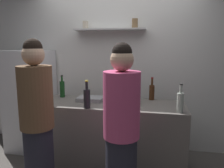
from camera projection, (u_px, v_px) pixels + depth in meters
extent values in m
cube|color=white|center=(118.00, 66.00, 3.51)|extent=(4.80, 0.10, 2.60)
cube|color=silver|center=(110.00, 29.00, 3.28)|extent=(1.07, 0.22, 0.02)
cylinder|color=beige|center=(86.00, 25.00, 3.34)|extent=(0.09, 0.09, 0.12)
cylinder|color=olive|center=(135.00, 23.00, 3.19)|extent=(0.09, 0.09, 0.14)
cube|color=white|center=(31.00, 100.00, 3.47)|extent=(0.61, 0.64, 1.55)
cylinder|color=#99999E|center=(28.00, 101.00, 3.10)|extent=(0.02, 0.02, 0.45)
cube|color=#66605B|center=(112.00, 135.00, 2.93)|extent=(1.86, 0.68, 0.89)
cube|color=gray|center=(90.00, 99.00, 2.97)|extent=(0.34, 0.24, 0.05)
cylinder|color=#B2B2B7|center=(135.00, 98.00, 2.85)|extent=(0.11, 0.11, 0.12)
cylinder|color=silver|center=(137.00, 93.00, 2.86)|extent=(0.01, 0.01, 0.18)
cylinder|color=silver|center=(135.00, 93.00, 2.84)|extent=(0.02, 0.02, 0.18)
cylinder|color=silver|center=(135.00, 93.00, 2.85)|extent=(0.05, 0.02, 0.17)
cylinder|color=silver|center=(136.00, 93.00, 2.84)|extent=(0.02, 0.02, 0.18)
cylinder|color=silver|center=(136.00, 93.00, 2.84)|extent=(0.02, 0.02, 0.18)
cylinder|color=silver|center=(135.00, 94.00, 2.86)|extent=(0.02, 0.01, 0.16)
cylinder|color=#472814|center=(152.00, 93.00, 3.01)|extent=(0.07, 0.07, 0.20)
cylinder|color=#472814|center=(152.00, 82.00, 2.99)|extent=(0.03, 0.03, 0.09)
cylinder|color=maroon|center=(152.00, 78.00, 2.98)|extent=(0.03, 0.03, 0.02)
cylinder|color=#19471E|center=(62.00, 89.00, 3.17)|extent=(0.07, 0.07, 0.23)
cylinder|color=#19471E|center=(62.00, 79.00, 3.14)|extent=(0.03, 0.03, 0.07)
cylinder|color=black|center=(62.00, 76.00, 3.14)|extent=(0.03, 0.03, 0.02)
cylinder|color=black|center=(87.00, 99.00, 2.60)|extent=(0.08, 0.08, 0.23)
cylinder|color=black|center=(87.00, 86.00, 2.57)|extent=(0.03, 0.03, 0.09)
cylinder|color=gold|center=(87.00, 81.00, 2.56)|extent=(0.04, 0.04, 0.02)
cylinder|color=#B2BFB2|center=(180.00, 103.00, 2.44)|extent=(0.07, 0.07, 0.22)
cylinder|color=#B2BFB2|center=(181.00, 89.00, 2.41)|extent=(0.03, 0.03, 0.09)
cylinder|color=#333333|center=(181.00, 84.00, 2.40)|extent=(0.03, 0.03, 0.02)
cylinder|color=silver|center=(45.00, 96.00, 2.83)|extent=(0.08, 0.08, 0.18)
cylinder|color=silver|center=(44.00, 88.00, 2.81)|extent=(0.04, 0.04, 0.03)
cylinder|color=yellow|center=(44.00, 86.00, 2.81)|extent=(0.05, 0.05, 0.02)
cylinder|color=#262633|center=(40.00, 163.00, 2.32)|extent=(0.30, 0.30, 0.80)
cylinder|color=brown|center=(36.00, 97.00, 2.20)|extent=(0.34, 0.34, 0.63)
sphere|color=#D8AD8C|center=(33.00, 55.00, 2.12)|extent=(0.22, 0.22, 0.22)
sphere|color=black|center=(33.00, 48.00, 2.11)|extent=(0.18, 0.18, 0.18)
cylinder|color=#D14C7F|center=(122.00, 105.00, 2.01)|extent=(0.34, 0.34, 0.62)
sphere|color=#D8AD8C|center=(122.00, 60.00, 1.94)|extent=(0.21, 0.21, 0.21)
sphere|color=black|center=(122.00, 52.00, 1.93)|extent=(0.18, 0.18, 0.18)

